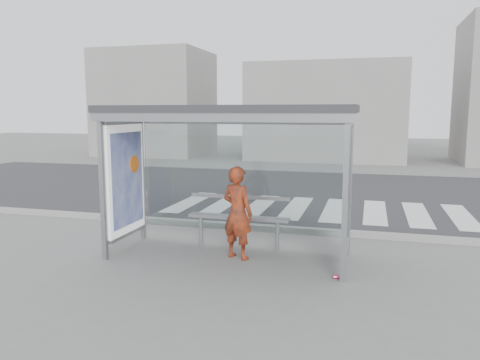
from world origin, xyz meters
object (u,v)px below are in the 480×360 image
object	(u,v)px
bench	(238,217)
soda_can	(337,277)
person	(237,213)
bus_shelter	(208,143)

from	to	relation	value
bench	soda_can	size ratio (longest dim) A/B	16.28
person	bench	bearing A→B (deg)	-54.54
soda_can	person	bearing A→B (deg)	161.65
person	soda_can	size ratio (longest dim) A/B	13.81
person	bench	size ratio (longest dim) A/B	0.85
bus_shelter	bench	xyz separation A→B (m)	(0.39, 0.52, -1.41)
bus_shelter	soda_can	xyz separation A→B (m)	(2.28, -0.67, -1.95)
bench	soda_can	distance (m)	2.30
person	soda_can	distance (m)	1.99
bus_shelter	soda_can	bearing A→B (deg)	-16.34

